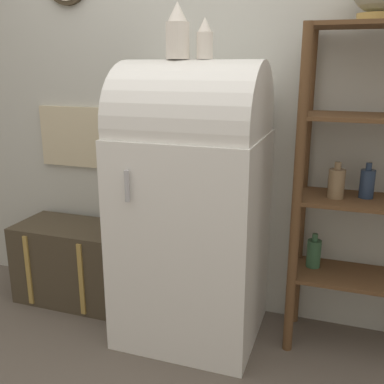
% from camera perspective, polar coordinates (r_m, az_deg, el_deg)
% --- Properties ---
extents(ground_plane, '(12.00, 12.00, 0.00)m').
position_cam_1_polar(ground_plane, '(2.60, -1.59, -19.37)').
color(ground_plane, '#60564C').
extents(wall_back, '(7.00, 0.09, 2.70)m').
position_cam_1_polar(wall_back, '(2.68, 2.47, 12.63)').
color(wall_back, '#B7B7AD').
rests_on(wall_back, ground_plane).
extents(refrigerator, '(0.75, 0.70, 1.53)m').
position_cam_1_polar(refrigerator, '(2.43, 0.04, -1.11)').
color(refrigerator, white).
rests_on(refrigerator, ground_plane).
extents(suitcase_trunk, '(0.70, 0.41, 0.51)m').
position_cam_1_polar(suitcase_trunk, '(3.08, -14.90, -8.57)').
color(suitcase_trunk, '#423828').
rests_on(suitcase_trunk, ground_plane).
extents(shelf_unit, '(0.64, 0.35, 1.69)m').
position_cam_1_polar(shelf_unit, '(2.41, 20.52, 1.17)').
color(shelf_unit, brown).
rests_on(shelf_unit, ground_plane).
extents(vase_left, '(0.12, 0.12, 0.27)m').
position_cam_1_polar(vase_left, '(2.34, -1.84, 19.56)').
color(vase_left, silver).
rests_on(vase_left, refrigerator).
extents(vase_center, '(0.08, 0.08, 0.20)m').
position_cam_1_polar(vase_center, '(2.32, 1.64, 18.76)').
color(vase_center, silver).
rests_on(vase_center, refrigerator).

